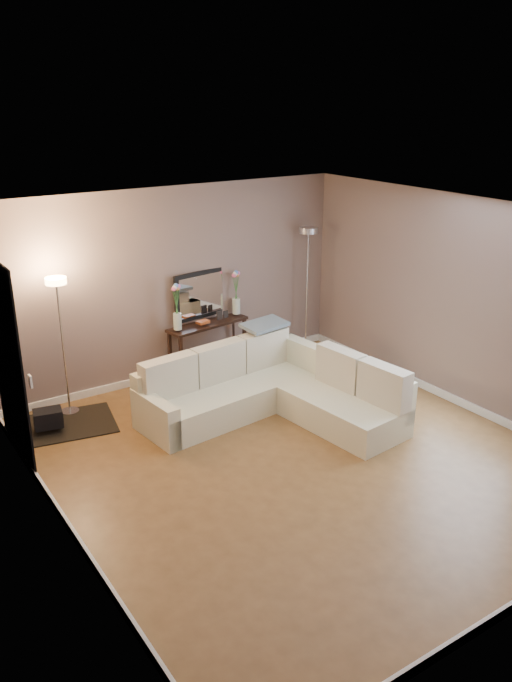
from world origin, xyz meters
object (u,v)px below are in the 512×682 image
floor_lamp_unlit (307,265)px  sectional_sofa (270,391)px  console_table (204,346)px  floor_lamp_lit (60,319)px

floor_lamp_unlit → sectional_sofa: bearing=-139.0°
console_table → floor_lamp_unlit: floor_lamp_unlit is taller
console_table → sectional_sofa: bearing=-87.8°
floor_lamp_lit → floor_lamp_unlit: (3.70, 0.06, 0.13)m
sectional_sofa → console_table: (-0.06, 1.52, 0.11)m
sectional_sofa → floor_lamp_lit: size_ratio=1.50×
console_table → floor_lamp_lit: 2.14m
console_table → floor_lamp_lit: (-1.98, -0.13, 0.80)m
sectional_sofa → floor_lamp_unlit: (1.66, 1.45, 1.03)m
sectional_sofa → console_table: bearing=92.2°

